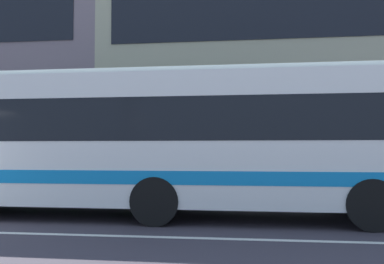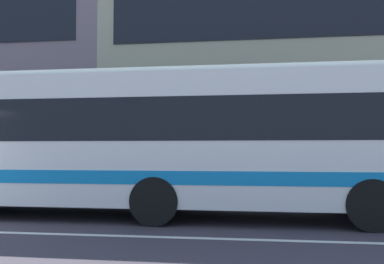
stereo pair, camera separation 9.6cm
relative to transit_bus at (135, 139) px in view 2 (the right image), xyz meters
The scene contains 2 objects.
apartment_block_right 14.47m from the transit_bus, 66.74° to the left, with size 18.82×9.19×12.79m.
transit_bus is the anchor object (origin of this frame).
Camera 2 is at (7.35, -7.47, 1.54)m, focal length 39.92 mm.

